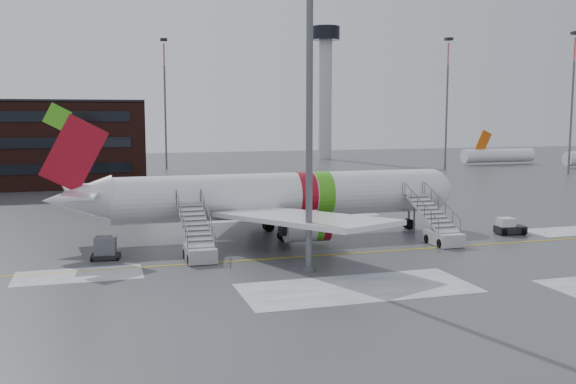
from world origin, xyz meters
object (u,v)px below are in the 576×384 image
object	(u,v)px
airliner	(270,197)
light_mast_near	(309,94)
pushback_tug	(509,227)
uld_container	(106,249)
airstair_fwd	(439,230)
airstair_aft	(198,244)

from	to	relation	value
airliner	light_mast_near	size ratio (longest dim) A/B	1.58
pushback_tug	uld_container	bearing A→B (deg)	-179.96
airliner	airstair_fwd	world-z (taller)	airliner
airliner	pushback_tug	xyz separation A→B (m)	(19.98, -4.88, -2.79)
airstair_fwd	pushback_tug	xyz separation A→B (m)	(7.70, 1.66, -0.43)
airstair_aft	airstair_fwd	bearing A→B (deg)	0.00
airstair_fwd	uld_container	distance (m)	25.85
pushback_tug	airstair_fwd	bearing A→B (deg)	-167.86
airliner	pushback_tug	world-z (taller)	airliner
airstair_aft	light_mast_near	bearing A→B (deg)	-42.44
pushback_tug	uld_container	world-z (taller)	uld_container
airliner	uld_container	xyz separation A→B (m)	(-13.52, -4.90, -2.66)
airliner	uld_container	bearing A→B (deg)	-160.07
uld_container	airstair_aft	bearing A→B (deg)	-14.39
airstair_fwd	airstair_aft	size ratio (longest dim) A/B	1.00
airliner	airstair_fwd	distance (m)	14.10
airstair_aft	pushback_tug	size ratio (longest dim) A/B	2.91
airstair_fwd	light_mast_near	bearing A→B (deg)	-155.74
airstair_fwd	airstair_aft	bearing A→B (deg)	180.00
airstair_fwd	light_mast_near	size ratio (longest dim) A/B	0.35
pushback_tug	airstair_aft	bearing A→B (deg)	-176.50
airstair_fwd	pushback_tug	world-z (taller)	airstair_fwd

